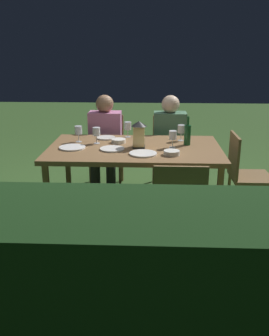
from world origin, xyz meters
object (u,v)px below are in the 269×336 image
object	(u,v)px
chair_head_near	(244,172)
person_in_green	(170,140)
wine_glass_a	(181,130)
plate_b	(72,147)
chair_side_left_a	(169,148)
plate_a	(143,154)
person_in_pink	(105,139)
wine_glass_e	(173,136)
green_bottle_on_table	(187,134)
dining_table	(134,152)
wine_glass_c	(128,127)
plate_d	(112,149)
bowl_olives	(172,153)
plate_c	(106,138)
wine_glass_d	(96,132)
lantern_centerpiece	(139,133)
chair_side_right_a	(178,208)
chair_side_left_b	(107,147)
wine_glass_b	(78,131)
bowl_bread	(119,141)

from	to	relation	value
chair_head_near	person_in_green	xyz separation A→B (m)	(0.72, -0.71, 0.15)
wine_glass_a	plate_b	bearing A→B (deg)	18.07
chair_side_left_a	plate_a	xyz separation A→B (m)	(0.29, 1.17, 0.26)
person_in_pink	wine_glass_a	world-z (taller)	person_in_pink
person_in_pink	wine_glass_e	world-z (taller)	person_in_pink
person_in_green	green_bottle_on_table	world-z (taller)	person_in_green
chair_side_left_a	wine_glass_e	distance (m)	0.98
dining_table	wine_glass_c	bearing A→B (deg)	-77.63
plate_d	bowl_olives	xyz separation A→B (m)	(-0.57, 0.16, 0.02)
person_in_green	plate_d	bearing A→B (deg)	53.93
wine_glass_c	plate_d	xyz separation A→B (m)	(0.12, 0.53, -0.11)
green_bottle_on_table	plate_d	bearing A→B (deg)	16.41
plate_b	plate_d	xyz separation A→B (m)	(-0.40, 0.03, 0.00)
plate_c	chair_side_left_a	bearing A→B (deg)	-141.71
chair_head_near	dining_table	bearing A→B (deg)	0.00
dining_table	plate_a	bearing A→B (deg)	109.33
person_in_pink	wine_glass_d	world-z (taller)	person_in_pink
plate_b	bowl_olives	world-z (taller)	bowl_olives
lantern_centerpiece	wine_glass_d	world-z (taller)	lantern_centerpiece
bowl_olives	dining_table	bearing A→B (deg)	-36.94
chair_side_right_a	person_in_green	size ratio (longest dim) A/B	0.76
chair_side_left_b	wine_glass_a	world-z (taller)	wine_glass_a
green_bottle_on_table	wine_glass_b	size ratio (longest dim) A/B	1.72
wine_glass_b	bowl_olives	world-z (taller)	wine_glass_b
wine_glass_a	plate_b	world-z (taller)	wine_glass_a
green_bottle_on_table	wine_glass_b	xyz separation A→B (m)	(1.12, -0.07, 0.01)
dining_table	plate_d	size ratio (longest dim) A/B	7.15
person_in_green	green_bottle_on_table	distance (m)	0.65
plate_d	plate_b	bearing A→B (deg)	-4.87
green_bottle_on_table	wine_glass_a	bearing A→B (deg)	-73.54
chair_side_left_b	plate_c	distance (m)	0.62
chair_side_left_b	wine_glass_b	bearing A→B (deg)	74.02
wine_glass_d	bowl_olives	world-z (taller)	wine_glass_d
wine_glass_d	plate_d	size ratio (longest dim) A/B	0.71
chair_head_near	wine_glass_d	distance (m)	1.55
plate_b	chair_side_right_a	bearing A→B (deg)	139.95
chair_side_left_a	person_in_pink	xyz separation A→B (m)	(0.77, 0.20, 0.15)
wine_glass_a	wine_glass_d	size ratio (longest dim) A/B	1.00
green_bottle_on_table	plate_c	xyz separation A→B (m)	(0.86, -0.24, -0.10)
lantern_centerpiece	wine_glass_b	distance (m)	0.67
lantern_centerpiece	bowl_bread	size ratio (longest dim) A/B	1.77
chair_side_left_b	green_bottle_on_table	distance (m)	1.27
plate_b	wine_glass_e	bearing A→B (deg)	-176.05
plate_b	dining_table	bearing A→B (deg)	-173.27
dining_table	plate_b	bearing A→B (deg)	6.73
chair_side_right_a	plate_d	world-z (taller)	chair_side_right_a
wine_glass_d	plate_b	size ratio (longest dim) A/B	0.65
chair_head_near	wine_glass_e	xyz separation A→B (m)	(0.73, 0.00, 0.37)
dining_table	wine_glass_e	distance (m)	0.41
chair_side_right_a	plate_d	bearing A→B (deg)	-53.36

